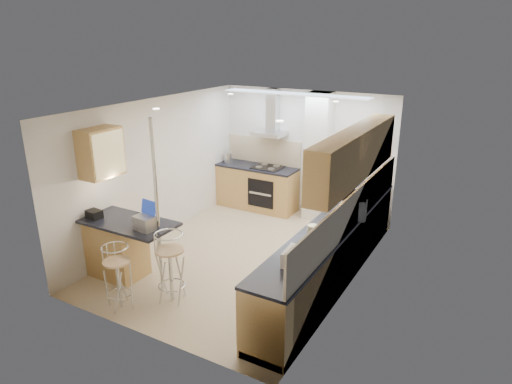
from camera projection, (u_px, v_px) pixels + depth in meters
The scene contains 16 objects.
ground at pixel (245, 257), 7.60m from camera, with size 4.80×4.80×0.00m, color tan.
room_shell at pixel (274, 165), 7.25m from camera, with size 3.64×4.84×2.51m.
right_counter at pixel (332, 252), 6.75m from camera, with size 0.63×4.40×0.92m.
back_counter at pixel (257, 187), 9.62m from camera, with size 1.70×0.63×0.92m.
peninsula at pixel (130, 250), 6.77m from camera, with size 1.47×0.72×0.94m.
microwave at pixel (354, 205), 6.84m from camera, with size 0.58×0.39×0.32m, color white.
laptop at pixel (145, 223), 6.31m from camera, with size 0.29×0.22×0.20m, color gray.
bag at pixel (94, 214), 6.71m from camera, with size 0.23×0.16×0.12m, color black.
bar_stool_near at pixel (118, 277), 6.05m from camera, with size 0.37×0.37×0.92m, color tan, non-canonical shape.
bar_stool_end at pixel (171, 267), 6.20m from camera, with size 0.42×0.42×1.02m, color tan, non-canonical shape.
jar_a at pixel (355, 194), 7.52m from camera, with size 0.12×0.12×0.18m, color beige.
jar_b at pixel (367, 190), 7.77m from camera, with size 0.11×0.11×0.14m, color beige.
jar_c at pixel (312, 232), 6.07m from camera, with size 0.14×0.14×0.19m, color #AFAC8C.
jar_d at pixel (311, 241), 5.86m from camera, with size 0.10×0.10×0.14m, color white.
bread_bin at pixel (297, 258), 5.38m from camera, with size 0.28×0.35×0.18m, color beige.
kettle at pixel (228, 158), 9.74m from camera, with size 0.16×0.16×0.20m, color silver.
Camera 1 is at (3.52, -5.85, 3.51)m, focal length 32.00 mm.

